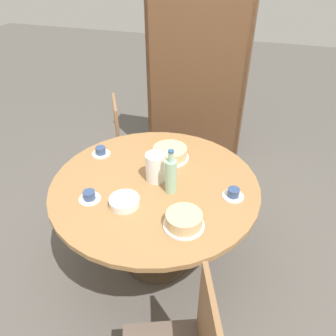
{
  "coord_description": "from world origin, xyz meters",
  "views": [
    {
      "loc": [
        0.59,
        -1.65,
        2.12
      ],
      "look_at": [
        0.0,
        0.31,
        0.66
      ],
      "focal_mm": 35.0,
      "sensor_mm": 36.0,
      "label": 1
    }
  ],
  "objects_px": {
    "coffee_pot": "(156,166)",
    "cup_b": "(233,194)",
    "chair_b": "(132,143)",
    "water_bottle": "(171,175)",
    "cake_main": "(170,153)",
    "cup_c": "(101,152)",
    "bookshelf": "(196,88)",
    "cake_second": "(184,220)",
    "cup_a": "(89,196)"
  },
  "relations": [
    {
      "from": "water_bottle",
      "to": "cup_c",
      "type": "height_order",
      "value": "water_bottle"
    },
    {
      "from": "bookshelf",
      "to": "water_bottle",
      "type": "xyz_separation_m",
      "value": [
        0.2,
        -1.57,
        0.04
      ]
    },
    {
      "from": "cup_a",
      "to": "cup_c",
      "type": "bearing_deg",
      "value": 108.67
    },
    {
      "from": "coffee_pot",
      "to": "cake_second",
      "type": "bearing_deg",
      "value": -51.74
    },
    {
      "from": "chair_b",
      "to": "cake_main",
      "type": "height_order",
      "value": "chair_b"
    },
    {
      "from": "cake_main",
      "to": "bookshelf",
      "type": "bearing_deg",
      "value": 93.92
    },
    {
      "from": "water_bottle",
      "to": "cup_b",
      "type": "distance_m",
      "value": 0.42
    },
    {
      "from": "bookshelf",
      "to": "cup_a",
      "type": "relative_size",
      "value": 12.86
    },
    {
      "from": "cup_a",
      "to": "coffee_pot",
      "type": "bearing_deg",
      "value": 44.08
    },
    {
      "from": "cake_main",
      "to": "cake_second",
      "type": "bearing_deg",
      "value": -66.97
    },
    {
      "from": "chair_b",
      "to": "cake_main",
      "type": "distance_m",
      "value": 0.83
    },
    {
      "from": "chair_b",
      "to": "cake_main",
      "type": "xyz_separation_m",
      "value": [
        0.54,
        -0.54,
        0.32
      ]
    },
    {
      "from": "coffee_pot",
      "to": "cup_b",
      "type": "bearing_deg",
      "value": -3.58
    },
    {
      "from": "cup_c",
      "to": "cake_second",
      "type": "bearing_deg",
      "value": -34.59
    },
    {
      "from": "cup_a",
      "to": "cup_b",
      "type": "relative_size",
      "value": 1.0
    },
    {
      "from": "bookshelf",
      "to": "coffee_pot",
      "type": "distance_m",
      "value": 1.48
    },
    {
      "from": "water_bottle",
      "to": "coffee_pot",
      "type": "bearing_deg",
      "value": 145.48
    },
    {
      "from": "cup_a",
      "to": "cup_b",
      "type": "height_order",
      "value": "same"
    },
    {
      "from": "chair_b",
      "to": "water_bottle",
      "type": "relative_size",
      "value": 2.95
    },
    {
      "from": "bookshelf",
      "to": "cup_a",
      "type": "height_order",
      "value": "bookshelf"
    },
    {
      "from": "cake_main",
      "to": "cup_c",
      "type": "height_order",
      "value": "cake_main"
    },
    {
      "from": "chair_b",
      "to": "water_bottle",
      "type": "bearing_deg",
      "value": -171.92
    },
    {
      "from": "cup_c",
      "to": "cup_b",
      "type": "bearing_deg",
      "value": -11.4
    },
    {
      "from": "chair_b",
      "to": "coffee_pot",
      "type": "xyz_separation_m",
      "value": [
        0.53,
        -0.82,
        0.38
      ]
    },
    {
      "from": "cake_second",
      "to": "cup_a",
      "type": "distance_m",
      "value": 0.63
    },
    {
      "from": "bookshelf",
      "to": "cake_second",
      "type": "xyz_separation_m",
      "value": [
        0.36,
        -1.86,
        -0.04
      ]
    },
    {
      "from": "cup_b",
      "to": "cup_c",
      "type": "distance_m",
      "value": 1.06
    },
    {
      "from": "cake_main",
      "to": "cup_c",
      "type": "distance_m",
      "value": 0.53
    },
    {
      "from": "water_bottle",
      "to": "cup_a",
      "type": "xyz_separation_m",
      "value": [
        -0.47,
        -0.23,
        -0.1
      ]
    },
    {
      "from": "cake_main",
      "to": "cup_a",
      "type": "bearing_deg",
      "value": -120.22
    },
    {
      "from": "coffee_pot",
      "to": "cup_a",
      "type": "bearing_deg",
      "value": -135.92
    },
    {
      "from": "chair_b",
      "to": "cup_b",
      "type": "height_order",
      "value": "chair_b"
    },
    {
      "from": "cup_b",
      "to": "cup_c",
      "type": "bearing_deg",
      "value": 168.6
    },
    {
      "from": "water_bottle",
      "to": "cup_c",
      "type": "xyz_separation_m",
      "value": [
        -0.64,
        0.27,
        -0.1
      ]
    },
    {
      "from": "bookshelf",
      "to": "cup_c",
      "type": "height_order",
      "value": "bookshelf"
    },
    {
      "from": "coffee_pot",
      "to": "cup_a",
      "type": "height_order",
      "value": "coffee_pot"
    },
    {
      "from": "cake_main",
      "to": "cup_b",
      "type": "xyz_separation_m",
      "value": [
        0.52,
        -0.31,
        -0.02
      ]
    },
    {
      "from": "bookshelf",
      "to": "water_bottle",
      "type": "height_order",
      "value": "bookshelf"
    },
    {
      "from": "chair_b",
      "to": "water_bottle",
      "type": "xyz_separation_m",
      "value": [
        0.66,
        -0.91,
        0.4
      ]
    },
    {
      "from": "coffee_pot",
      "to": "cup_c",
      "type": "distance_m",
      "value": 0.54
    },
    {
      "from": "coffee_pot",
      "to": "cake_main",
      "type": "distance_m",
      "value": 0.29
    },
    {
      "from": "chair_b",
      "to": "cup_c",
      "type": "distance_m",
      "value": 0.71
    },
    {
      "from": "chair_b",
      "to": "cup_a",
      "type": "height_order",
      "value": "chair_b"
    },
    {
      "from": "water_bottle",
      "to": "bookshelf",
      "type": "bearing_deg",
      "value": 97.19
    },
    {
      "from": "coffee_pot",
      "to": "cup_b",
      "type": "height_order",
      "value": "coffee_pot"
    },
    {
      "from": "chair_b",
      "to": "cake_second",
      "type": "relative_size",
      "value": 3.83
    },
    {
      "from": "bookshelf",
      "to": "coffee_pot",
      "type": "relative_size",
      "value": 7.48
    },
    {
      "from": "chair_b",
      "to": "cup_b",
      "type": "relative_size",
      "value": 6.63
    },
    {
      "from": "cake_main",
      "to": "cake_second",
      "type": "xyz_separation_m",
      "value": [
        0.28,
        -0.65,
        -0.0
      ]
    },
    {
      "from": "cup_c",
      "to": "chair_b",
      "type": "bearing_deg",
      "value": 92.17
    }
  ]
}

